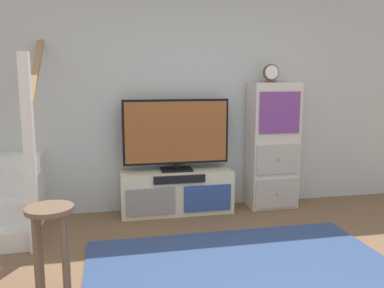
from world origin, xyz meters
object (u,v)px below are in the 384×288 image
(television, at_px, (176,133))
(side_cabinet, at_px, (273,146))
(media_console, at_px, (177,192))
(bar_stool_near, at_px, (51,230))
(desk_clock, at_px, (271,73))

(television, distance_m, side_cabinet, 1.20)
(media_console, height_order, television, television)
(media_console, relative_size, television, 1.06)
(television, distance_m, bar_stool_near, 2.07)
(desk_clock, bearing_deg, bar_stool_near, -145.30)
(media_console, distance_m, television, 0.69)
(side_cabinet, relative_size, desk_clock, 7.18)
(media_console, xyz_separation_m, television, (0.00, 0.02, 0.69))
(side_cabinet, relative_size, bar_stool_near, 2.25)
(bar_stool_near, bearing_deg, desk_clock, 34.70)
(side_cabinet, height_order, desk_clock, desk_clock)
(media_console, bearing_deg, television, 90.00)
(media_console, relative_size, desk_clock, 6.15)
(side_cabinet, height_order, bar_stool_near, side_cabinet)
(media_console, xyz_separation_m, desk_clock, (1.13, -0.00, 1.38))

